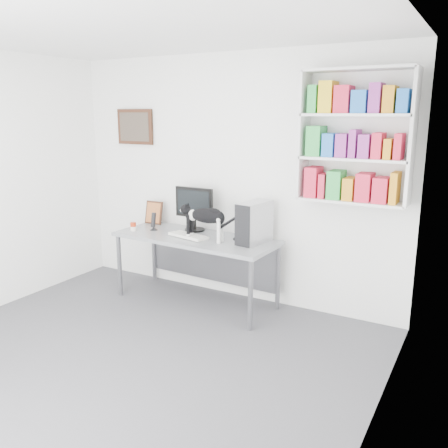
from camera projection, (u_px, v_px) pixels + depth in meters
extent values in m
cube|color=#4C4D51|center=(112.00, 370.00, 3.89)|extent=(4.00, 4.00, 0.01)
cube|color=white|center=(91.00, 20.00, 3.27)|extent=(4.00, 4.00, 0.01)
cube|color=white|center=(230.00, 179.00, 5.28)|extent=(4.00, 0.01, 2.70)
cube|color=white|center=(372.00, 246.00, 2.62)|extent=(0.01, 4.00, 2.70)
cube|color=silver|center=(355.00, 137.00, 4.36)|extent=(1.03, 0.28, 1.24)
cube|color=#4F2719|center=(135.00, 127.00, 5.75)|extent=(0.52, 0.04, 0.42)
cube|color=gray|center=(196.00, 269.00, 5.23)|extent=(1.85, 0.79, 0.76)
cube|color=black|center=(194.00, 209.00, 5.35)|extent=(0.48, 0.23, 0.51)
cube|color=silver|center=(188.00, 236.00, 5.11)|extent=(0.48, 0.26, 0.03)
cube|color=#AEAFB3|center=(254.00, 222.00, 4.85)|extent=(0.25, 0.45, 0.43)
cylinder|color=black|center=(153.00, 221.00, 5.40)|extent=(0.11, 0.11, 0.21)
cube|color=#4F2719|center=(154.00, 212.00, 5.70)|extent=(0.23, 0.10, 0.28)
cylinder|color=#B62D0F|center=(133.00, 227.00, 5.38)|extent=(0.08, 0.08, 0.10)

